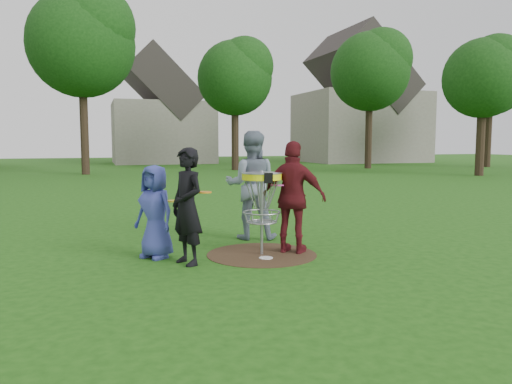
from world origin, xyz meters
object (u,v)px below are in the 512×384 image
object	(u,v)px
player_black	(187,206)
player_maroon	(293,197)
player_grey	(251,185)
player_blue	(155,212)
disc_golf_basket	(262,193)

from	to	relation	value
player_black	player_maroon	distance (m)	1.82
player_grey	player_maroon	distance (m)	1.41
player_maroon	player_grey	bearing A→B (deg)	-38.21
player_black	player_blue	bearing A→B (deg)	-166.71
player_black	player_maroon	size ratio (longest dim) A/B	0.95
player_black	player_maroon	world-z (taller)	player_maroon
player_blue	player_grey	bearing A→B (deg)	79.82
player_blue	player_grey	size ratio (longest dim) A/B	0.72
disc_golf_basket	player_blue	bearing A→B (deg)	169.13
player_grey	player_maroon	world-z (taller)	player_grey
player_blue	player_maroon	bearing A→B (deg)	42.61
player_black	player_maroon	bearing A→B (deg)	74.64
player_black	disc_golf_basket	bearing A→B (deg)	78.93
player_grey	player_maroon	size ratio (longest dim) A/B	1.10
player_blue	player_black	world-z (taller)	player_black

